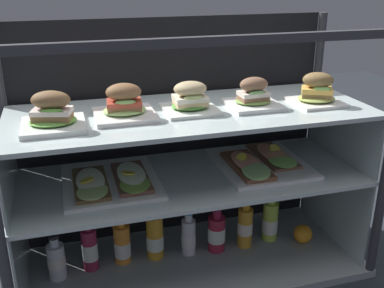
{
  "coord_description": "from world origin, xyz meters",
  "views": [
    {
      "loc": [
        -0.44,
        -1.49,
        1.14
      ],
      "look_at": [
        0.0,
        0.0,
        0.53
      ],
      "focal_mm": 42.61,
      "sensor_mm": 36.0,
      "label": 1
    }
  ],
  "objects_px": {
    "plated_roll_sandwich_center": "(124,105)",
    "open_sandwich_tray_left_of_center": "(261,162)",
    "juice_bottle_near_post": "(245,226)",
    "open_sandwich_tray_mid_left": "(112,181)",
    "juice_bottle_front_middle": "(270,221)",
    "juice_bottle_front_second": "(155,237)",
    "juice_bottle_back_left": "(189,236)",
    "plated_roll_sandwich_right_of_center": "(52,115)",
    "plated_roll_sandwich_far_right": "(190,100)",
    "juice_bottle_front_fourth": "(122,244)",
    "plated_roll_sandwich_near_left_corner": "(253,97)",
    "juice_bottle_tucked_behind": "(217,232)",
    "juice_bottle_back_right": "(56,260)",
    "orange_fruit_beside_bottles": "(303,234)",
    "plated_roll_sandwich_mid_right": "(317,92)",
    "juice_bottle_front_right_end": "(90,248)"
  },
  "relations": [
    {
      "from": "plated_roll_sandwich_center",
      "to": "open_sandwich_tray_left_of_center",
      "type": "relative_size",
      "value": 0.52
    },
    {
      "from": "juice_bottle_near_post",
      "to": "open_sandwich_tray_mid_left",
      "type": "bearing_deg",
      "value": -176.54
    },
    {
      "from": "juice_bottle_front_middle",
      "to": "open_sandwich_tray_left_of_center",
      "type": "bearing_deg",
      "value": -149.41
    },
    {
      "from": "juice_bottle_front_second",
      "to": "juice_bottle_back_left",
      "type": "distance_m",
      "value": 0.14
    },
    {
      "from": "plated_roll_sandwich_right_of_center",
      "to": "plated_roll_sandwich_far_right",
      "type": "height_order",
      "value": "plated_roll_sandwich_right_of_center"
    },
    {
      "from": "juice_bottle_front_fourth",
      "to": "plated_roll_sandwich_right_of_center",
      "type": "bearing_deg",
      "value": -147.89
    },
    {
      "from": "plated_roll_sandwich_near_left_corner",
      "to": "plated_roll_sandwich_far_right",
      "type": "bearing_deg",
      "value": 176.91
    },
    {
      "from": "juice_bottle_back_left",
      "to": "juice_bottle_front_middle",
      "type": "relative_size",
      "value": 0.88
    },
    {
      "from": "juice_bottle_back_left",
      "to": "juice_bottle_tucked_behind",
      "type": "height_order",
      "value": "juice_bottle_tucked_behind"
    },
    {
      "from": "plated_roll_sandwich_right_of_center",
      "to": "juice_bottle_back_right",
      "type": "bearing_deg",
      "value": 117.0
    },
    {
      "from": "juice_bottle_front_middle",
      "to": "orange_fruit_beside_bottles",
      "type": "xyz_separation_m",
      "value": [
        0.12,
        -0.07,
        -0.05
      ]
    },
    {
      "from": "plated_roll_sandwich_mid_right",
      "to": "juice_bottle_tucked_behind",
      "type": "relative_size",
      "value": 0.85
    },
    {
      "from": "plated_roll_sandwich_mid_right",
      "to": "juice_bottle_back_left",
      "type": "relative_size",
      "value": 0.88
    },
    {
      "from": "plated_roll_sandwich_near_left_corner",
      "to": "orange_fruit_beside_bottles",
      "type": "distance_m",
      "value": 0.68
    },
    {
      "from": "open_sandwich_tray_mid_left",
      "to": "juice_bottle_front_middle",
      "type": "bearing_deg",
      "value": 4.39
    },
    {
      "from": "plated_roll_sandwich_near_left_corner",
      "to": "juice_bottle_front_second",
      "type": "distance_m",
      "value": 0.69
    },
    {
      "from": "juice_bottle_front_second",
      "to": "juice_bottle_front_middle",
      "type": "distance_m",
      "value": 0.5
    },
    {
      "from": "plated_roll_sandwich_mid_right",
      "to": "open_sandwich_tray_left_of_center",
      "type": "distance_m",
      "value": 0.34
    },
    {
      "from": "plated_roll_sandwich_near_left_corner",
      "to": "juice_bottle_back_left",
      "type": "bearing_deg",
      "value": 162.53
    },
    {
      "from": "juice_bottle_front_fourth",
      "to": "juice_bottle_front_middle",
      "type": "distance_m",
      "value": 0.64
    },
    {
      "from": "plated_roll_sandwich_near_left_corner",
      "to": "orange_fruit_beside_bottles",
      "type": "xyz_separation_m",
      "value": [
        0.27,
        0.01,
        -0.63
      ]
    },
    {
      "from": "plated_roll_sandwich_near_left_corner",
      "to": "juice_bottle_near_post",
      "type": "height_order",
      "value": "plated_roll_sandwich_near_left_corner"
    },
    {
      "from": "juice_bottle_front_middle",
      "to": "plated_roll_sandwich_far_right",
      "type": "bearing_deg",
      "value": -170.74
    },
    {
      "from": "plated_roll_sandwich_center",
      "to": "juice_bottle_front_right_end",
      "type": "distance_m",
      "value": 0.61
    },
    {
      "from": "plated_roll_sandwich_far_right",
      "to": "juice_bottle_front_middle",
      "type": "distance_m",
      "value": 0.7
    },
    {
      "from": "plated_roll_sandwich_far_right",
      "to": "plated_roll_sandwich_near_left_corner",
      "type": "distance_m",
      "value": 0.23
    },
    {
      "from": "juice_bottle_tucked_behind",
      "to": "juice_bottle_front_second",
      "type": "bearing_deg",
      "value": 174.51
    },
    {
      "from": "juice_bottle_front_fourth",
      "to": "juice_bottle_tucked_behind",
      "type": "height_order",
      "value": "juice_bottle_tucked_behind"
    },
    {
      "from": "open_sandwich_tray_mid_left",
      "to": "orange_fruit_beside_bottles",
      "type": "bearing_deg",
      "value": -1.19
    },
    {
      "from": "plated_roll_sandwich_far_right",
      "to": "juice_bottle_tucked_behind",
      "type": "xyz_separation_m",
      "value": [
        0.13,
        0.05,
        -0.59
      ]
    },
    {
      "from": "open_sandwich_tray_mid_left",
      "to": "juice_bottle_front_right_end",
      "type": "xyz_separation_m",
      "value": [
        -0.1,
        0.06,
        -0.3
      ]
    },
    {
      "from": "plated_roll_sandwich_center",
      "to": "juice_bottle_near_post",
      "type": "bearing_deg",
      "value": 5.49
    },
    {
      "from": "juice_bottle_front_fourth",
      "to": "plated_roll_sandwich_center",
      "type": "bearing_deg",
      "value": -70.83
    },
    {
      "from": "plated_roll_sandwich_mid_right",
      "to": "juice_bottle_front_right_end",
      "type": "xyz_separation_m",
      "value": [
        -0.86,
        0.11,
        -0.58
      ]
    },
    {
      "from": "plated_roll_sandwich_far_right",
      "to": "plated_roll_sandwich_near_left_corner",
      "type": "bearing_deg",
      "value": -3.09
    },
    {
      "from": "juice_bottle_front_fourth",
      "to": "juice_bottle_back_left",
      "type": "relative_size",
      "value": 1.04
    },
    {
      "from": "plated_roll_sandwich_far_right",
      "to": "juice_bottle_front_middle",
      "type": "xyz_separation_m",
      "value": [
        0.38,
        0.06,
        -0.59
      ]
    },
    {
      "from": "plated_roll_sandwich_near_left_corner",
      "to": "juice_bottle_back_right",
      "type": "bearing_deg",
      "value": 175.59
    },
    {
      "from": "plated_roll_sandwich_far_right",
      "to": "juice_bottle_back_right",
      "type": "distance_m",
      "value": 0.79
    },
    {
      "from": "open_sandwich_tray_mid_left",
      "to": "juice_bottle_back_left",
      "type": "xyz_separation_m",
      "value": [
        0.3,
        0.05,
        -0.31
      ]
    },
    {
      "from": "juice_bottle_near_post",
      "to": "juice_bottle_front_middle",
      "type": "distance_m",
      "value": 0.13
    },
    {
      "from": "orange_fruit_beside_bottles",
      "to": "open_sandwich_tray_left_of_center",
      "type": "bearing_deg",
      "value": 175.28
    },
    {
      "from": "juice_bottle_back_right",
      "to": "juice_bottle_front_right_end",
      "type": "relative_size",
      "value": 0.84
    },
    {
      "from": "juice_bottle_front_fourth",
      "to": "juice_bottle_front_right_end",
      "type": "bearing_deg",
      "value": -175.01
    },
    {
      "from": "plated_roll_sandwich_center",
      "to": "plated_roll_sandwich_near_left_corner",
      "type": "xyz_separation_m",
      "value": [
        0.47,
        -0.01,
        -0.0
      ]
    },
    {
      "from": "juice_bottle_front_fourth",
      "to": "juice_bottle_front_second",
      "type": "height_order",
      "value": "juice_bottle_front_second"
    },
    {
      "from": "juice_bottle_tucked_behind",
      "to": "plated_roll_sandwich_near_left_corner",
      "type": "bearing_deg",
      "value": -29.17
    },
    {
      "from": "plated_roll_sandwich_near_left_corner",
      "to": "juice_bottle_front_middle",
      "type": "relative_size",
      "value": 0.83
    },
    {
      "from": "open_sandwich_tray_left_of_center",
      "to": "juice_bottle_back_left",
      "type": "xyz_separation_m",
      "value": [
        -0.28,
        0.05,
        -0.31
      ]
    },
    {
      "from": "plated_roll_sandwich_right_of_center",
      "to": "juice_bottle_front_second",
      "type": "height_order",
      "value": "plated_roll_sandwich_right_of_center"
    }
  ]
}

